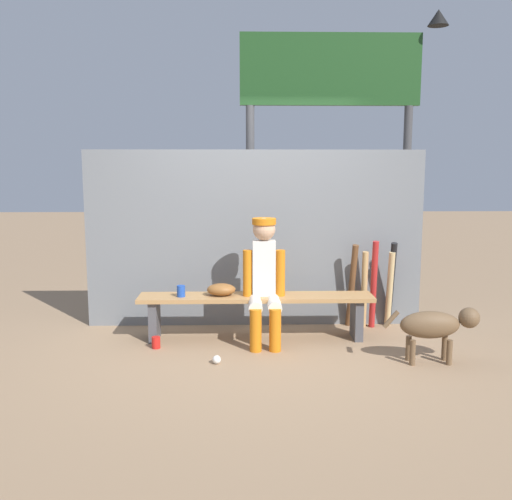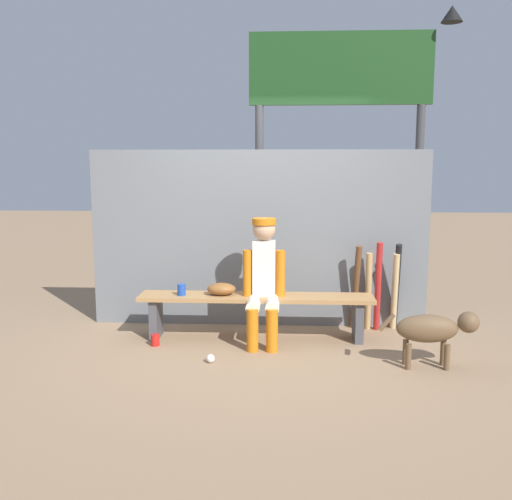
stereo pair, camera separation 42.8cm
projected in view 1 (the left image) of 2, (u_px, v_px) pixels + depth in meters
The scene contains 15 objects.
ground_plane at pixel (256, 339), 5.67m from camera, with size 30.00×30.00×0.00m, color #937556.
chainlink_fence at pixel (255, 239), 6.03m from camera, with size 3.55×0.03×1.86m, color slate.
dugout_bench at pixel (256, 305), 5.62m from camera, with size 2.30×0.36×0.44m.
player_seated at pixel (264, 277), 5.47m from camera, with size 0.41×0.55×1.20m.
baseball_glove at pixel (221, 290), 5.58m from camera, with size 0.28×0.20×0.12m, color brown.
bat_wood_dark at pixel (352, 286), 6.00m from camera, with size 0.06×0.06×0.90m, color brown.
bat_wood_tan at pixel (364, 290), 5.99m from camera, with size 0.06×0.06×0.82m, color tan.
bat_aluminum_red at pixel (374, 285), 5.96m from camera, with size 0.06×0.06×0.94m, color #B22323.
bat_wood_natural at pixel (390, 289), 6.00m from camera, with size 0.06×0.06×0.83m, color tan.
bat_aluminum_black at pixel (391, 284), 6.02m from camera, with size 0.06×0.06×0.93m, color black.
baseball at pixel (217, 360), 4.95m from camera, with size 0.07×0.07×0.07m, color white.
cup_on_ground at pixel (156, 342), 5.37m from camera, with size 0.08×0.08×0.11m, color red.
cup_on_bench at pixel (181, 291), 5.54m from camera, with size 0.08×0.08×0.11m, color #1E47AD.
scoreboard at pixel (335, 101), 6.70m from camera, with size 2.38×0.27×3.45m.
dog at pixel (436, 325), 4.94m from camera, with size 0.84×0.20×0.49m.
Camera 1 is at (-0.13, -5.47, 1.72)m, focal length 40.14 mm.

